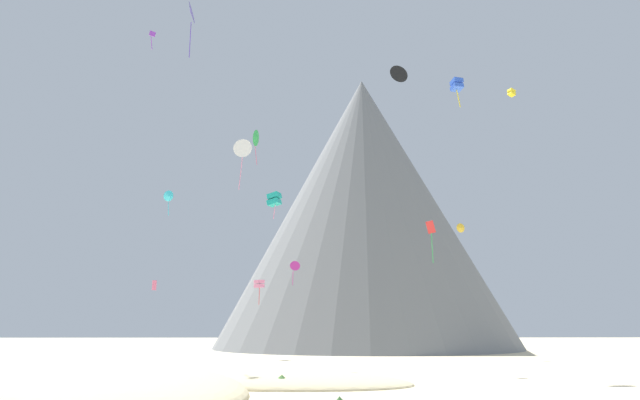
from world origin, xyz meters
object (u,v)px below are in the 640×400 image
(kite_indigo_high, at_px, (191,13))
(kite_gold_mid, at_px, (461,228))
(kite_white_high, at_px, (243,149))
(kite_black_high, at_px, (398,74))
(bush_near_left, at_px, (66,380))
(kite_violet_high, at_px, (152,36))
(kite_green_high, at_px, (257,138))
(kite_yellow_high, at_px, (511,93))
(kite_blue_high, at_px, (457,85))
(kite_red_mid, at_px, (431,232))
(bush_scatter_east, at_px, (50,379))
(bush_ridge_crest, at_px, (282,382))
(kite_magenta_low, at_px, (295,266))
(kite_teal_mid, at_px, (274,199))
(kite_pink_low, at_px, (259,284))
(bush_far_left, at_px, (338,380))
(rock_massif, at_px, (355,218))
(kite_cyan_mid, at_px, (169,196))
(kite_rainbow_low, at_px, (154,285))

(kite_indigo_high, relative_size, kite_gold_mid, 4.63)
(kite_white_high, bearing_deg, kite_black_high, 172.62)
(bush_near_left, relative_size, kite_violet_high, 0.46)
(kite_green_high, xyz_separation_m, kite_white_high, (-1.13, -5.99, -3.39))
(kite_yellow_high, relative_size, kite_green_high, 0.21)
(kite_blue_high, relative_size, kite_red_mid, 0.63)
(bush_scatter_east, height_order, kite_yellow_high, kite_yellow_high)
(kite_blue_high, xyz_separation_m, kite_red_mid, (-0.81, 10.02, -12.51))
(bush_ridge_crest, bearing_deg, kite_magenta_low, 89.80)
(kite_magenta_low, xyz_separation_m, kite_teal_mid, (-2.05, -22.19, 5.43))
(kite_pink_low, relative_size, kite_gold_mid, 2.56)
(kite_indigo_high, bearing_deg, kite_pink_low, 167.99)
(kite_pink_low, bearing_deg, kite_black_high, 176.60)
(bush_near_left, relative_size, kite_gold_mid, 0.83)
(kite_magenta_low, relative_size, kite_red_mid, 0.80)
(kite_blue_high, bearing_deg, bush_far_left, 173.22)
(rock_massif, height_order, kite_blue_high, rock_massif)
(kite_magenta_low, bearing_deg, kite_red_mid, 114.79)
(bush_near_left, bearing_deg, kite_cyan_mid, 90.10)
(kite_blue_high, bearing_deg, kite_pink_low, 105.75)
(kite_magenta_low, bearing_deg, kite_blue_high, 108.48)
(kite_indigo_high, relative_size, kite_red_mid, 1.46)
(bush_near_left, xyz_separation_m, kite_violet_high, (-0.98, 19.38, 39.21))
(kite_rainbow_low, bearing_deg, bush_ridge_crest, -53.32)
(bush_near_left, height_order, kite_indigo_high, kite_indigo_high)
(kite_teal_mid, height_order, kite_gold_mid, kite_gold_mid)
(bush_ridge_crest, xyz_separation_m, kite_gold_mid, (25.53, 41.30, 18.71))
(kite_magenta_low, relative_size, kite_yellow_high, 3.54)
(bush_near_left, bearing_deg, kite_green_high, 67.71)
(kite_gold_mid, xyz_separation_m, kite_black_high, (-12.69, -21.89, 15.05))
(kite_violet_high, relative_size, kite_white_high, 0.40)
(kite_magenta_low, xyz_separation_m, kite_black_high, (12.70, -22.35, 20.97))
(bush_ridge_crest, height_order, kite_gold_mid, kite_gold_mid)
(bush_ridge_crest, relative_size, bush_far_left, 0.94)
(rock_massif, height_order, kite_cyan_mid, rock_massif)
(kite_indigo_high, relative_size, kite_pink_low, 1.81)
(kite_indigo_high, bearing_deg, kite_magenta_low, 158.70)
(rock_massif, distance_m, kite_red_mid, 61.22)
(kite_indigo_high, bearing_deg, bush_near_left, -24.94)
(kite_magenta_low, height_order, kite_teal_mid, kite_teal_mid)
(kite_rainbow_low, height_order, kite_green_high, kite_green_high)
(bush_near_left, xyz_separation_m, kite_magenta_low, (16.65, 40.20, 12.80))
(kite_cyan_mid, bearing_deg, kite_yellow_high, -58.31)
(kite_red_mid, bearing_deg, kite_indigo_high, 84.44)
(kite_red_mid, bearing_deg, kite_teal_mid, 66.17)
(bush_scatter_east, height_order, kite_gold_mid, kite_gold_mid)
(kite_white_high, distance_m, kite_cyan_mid, 13.26)
(kite_teal_mid, height_order, kite_pink_low, kite_teal_mid)
(kite_rainbow_low, relative_size, kite_black_high, 0.60)
(kite_rainbow_low, xyz_separation_m, kite_blue_high, (36.28, -34.29, 16.59))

